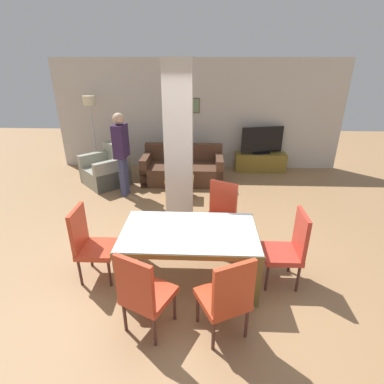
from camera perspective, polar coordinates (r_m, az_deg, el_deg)
ground_plane at (r=4.16m, az=-0.51°, el=-15.99°), size 18.00×18.00×0.00m
back_wall at (r=7.80m, az=1.18°, el=14.37°), size 7.20×0.09×2.70m
divider_pillar at (r=4.90m, az=-2.52°, el=8.38°), size 0.45×0.35×2.70m
dining_table at (r=3.80m, az=-0.54°, el=-9.18°), size 1.69×1.00×0.73m
dining_chair_head_right at (r=3.98m, az=18.01°, el=-9.87°), size 0.46×0.46×1.00m
dining_chair_near_left at (r=3.21m, az=-9.25°, el=-18.24°), size 0.61×0.61×1.00m
dining_chair_head_left at (r=4.10m, az=-18.89°, el=-8.96°), size 0.46×0.46×1.00m
dining_chair_near_right at (r=3.15m, az=6.64°, el=-19.09°), size 0.61×0.61×1.00m
dining_chair_far_right at (r=4.56m, az=5.28°, el=-4.04°), size 0.62×0.62×1.00m
sofa at (r=7.07m, az=-1.75°, el=4.35°), size 1.85×0.92×0.81m
armchair at (r=7.18m, az=-15.88°, el=3.86°), size 1.25×1.26×0.88m
coffee_table at (r=6.22m, az=-2.36°, el=0.84°), size 0.57×0.45×0.43m
bottle at (r=6.15m, az=-2.01°, el=3.52°), size 0.08×0.08×0.23m
tv_stand at (r=7.93m, az=12.83°, el=5.59°), size 1.28×0.40×0.46m
tv_screen at (r=7.78m, az=13.22°, el=9.50°), size 1.05×0.29×0.67m
floor_lamp at (r=7.86m, az=-18.79°, el=14.76°), size 0.29×0.29×1.87m
standing_person at (r=6.27m, az=-13.31°, el=7.93°), size 0.26×0.40×1.72m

